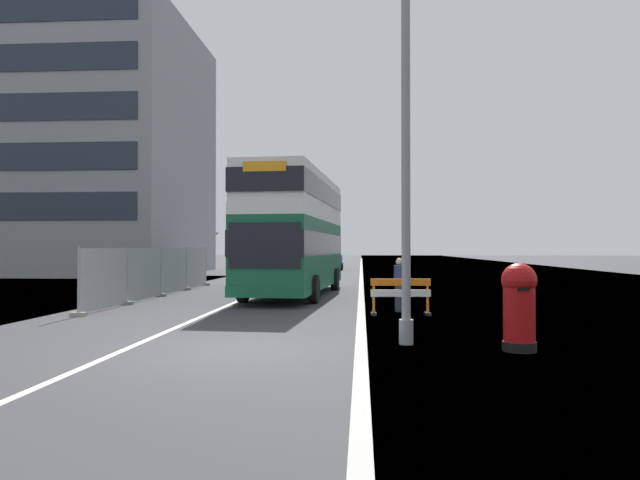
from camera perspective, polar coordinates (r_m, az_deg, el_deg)
name	(u,v)px	position (r m, az deg, el deg)	size (l,w,h in m)	color
ground	(259,352)	(11.46, -5.94, -10.78)	(140.00, 280.00, 0.10)	#38383A
double_decker_bus	(296,232)	(24.00, -2.39, 0.78)	(3.38, 11.09, 4.87)	#145638
lamppost_foreground	(406,138)	(12.15, 8.35, 9.81)	(0.29, 0.70, 8.82)	gray
red_pillar_postbox	(519,303)	(11.71, 18.82, -5.81)	(0.65, 0.65, 1.66)	black
roadworks_barrier	(401,292)	(17.09, 7.85, -5.08)	(1.73, 0.57, 1.06)	orange
construction_site_fence	(161,273)	(24.25, -15.26, -3.10)	(0.44, 13.80, 1.98)	#A8AAAD
car_oncoming_near	(283,261)	(41.50, -3.67, -2.04)	(1.94, 4.03, 2.15)	navy
car_receding_mid	(332,259)	(50.85, 1.14, -1.87)	(1.93, 3.88, 2.06)	navy
bare_tree_far_verge_near	(98,249)	(41.90, -20.84, -0.82)	(3.40, 2.55, 4.14)	#4C3D2D
bare_tree_far_verge_mid	(204,246)	(63.79, -11.23, -0.55)	(2.76, 2.96, 4.54)	#4C3D2D
pedestrian_at_kerb	(399,285)	(18.05, 7.75, -4.34)	(0.34, 0.34, 1.63)	#2D3342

